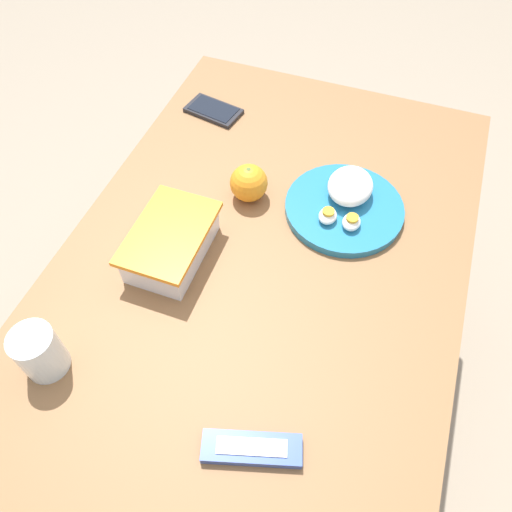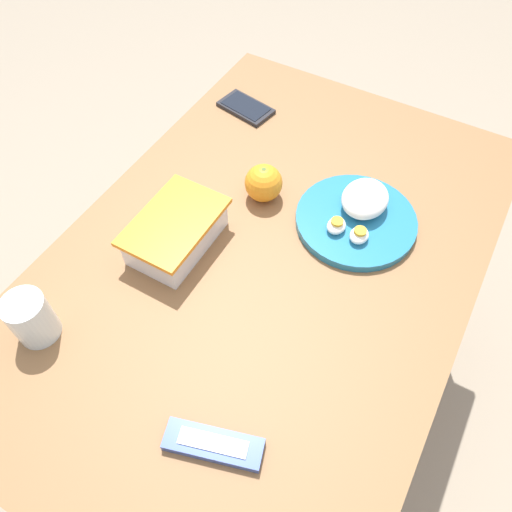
{
  "view_description": "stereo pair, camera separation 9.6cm",
  "coord_description": "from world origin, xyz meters",
  "px_view_note": "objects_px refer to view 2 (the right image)",
  "views": [
    {
      "loc": [
        -0.56,
        -0.19,
        1.54
      ],
      "look_at": [
        -0.03,
        0.01,
        0.76
      ],
      "focal_mm": 35.0,
      "sensor_mm": 36.0,
      "label": 1
    },
    {
      "loc": [
        -0.52,
        -0.27,
        1.54
      ],
      "look_at": [
        -0.03,
        0.01,
        0.76
      ],
      "focal_mm": 35.0,
      "sensor_mm": 36.0,
      "label": 2
    }
  ],
  "objects_px": {
    "orange_fruit": "(264,183)",
    "drinking_glass": "(31,318)",
    "cell_phone": "(246,108)",
    "candy_bar": "(213,444)",
    "rice_plate": "(358,214)",
    "food_container": "(176,233)"
  },
  "relations": [
    {
      "from": "orange_fruit",
      "to": "drinking_glass",
      "type": "distance_m",
      "value": 0.52
    },
    {
      "from": "orange_fruit",
      "to": "cell_phone",
      "type": "relative_size",
      "value": 0.55
    },
    {
      "from": "candy_bar",
      "to": "drinking_glass",
      "type": "bearing_deg",
      "value": 87.73
    },
    {
      "from": "cell_phone",
      "to": "drinking_glass",
      "type": "relative_size",
      "value": 1.51
    },
    {
      "from": "candy_bar",
      "to": "rice_plate",
      "type": "bearing_deg",
      "value": -1.51
    },
    {
      "from": "orange_fruit",
      "to": "cell_phone",
      "type": "distance_m",
      "value": 0.3
    },
    {
      "from": "orange_fruit",
      "to": "cell_phone",
      "type": "height_order",
      "value": "orange_fruit"
    },
    {
      "from": "cell_phone",
      "to": "drinking_glass",
      "type": "xyz_separation_m",
      "value": [
        -0.73,
        0.0,
        0.04
      ]
    },
    {
      "from": "food_container",
      "to": "drinking_glass",
      "type": "distance_m",
      "value": 0.3
    },
    {
      "from": "rice_plate",
      "to": "cell_phone",
      "type": "bearing_deg",
      "value": 62.39
    },
    {
      "from": "orange_fruit",
      "to": "drinking_glass",
      "type": "xyz_separation_m",
      "value": [
        -0.49,
        0.19,
        0.01
      ]
    },
    {
      "from": "food_container",
      "to": "cell_phone",
      "type": "xyz_separation_m",
      "value": [
        0.44,
        0.1,
        -0.03
      ]
    },
    {
      "from": "orange_fruit",
      "to": "drinking_glass",
      "type": "bearing_deg",
      "value": 159.02
    },
    {
      "from": "food_container",
      "to": "drinking_glass",
      "type": "bearing_deg",
      "value": 160.91
    },
    {
      "from": "food_container",
      "to": "candy_bar",
      "type": "height_order",
      "value": "food_container"
    },
    {
      "from": "rice_plate",
      "to": "candy_bar",
      "type": "bearing_deg",
      "value": 178.49
    },
    {
      "from": "candy_bar",
      "to": "food_container",
      "type": "bearing_deg",
      "value": 42.62
    },
    {
      "from": "food_container",
      "to": "orange_fruit",
      "type": "distance_m",
      "value": 0.22
    },
    {
      "from": "cell_phone",
      "to": "orange_fruit",
      "type": "bearing_deg",
      "value": -142.39
    },
    {
      "from": "food_container",
      "to": "orange_fruit",
      "type": "relative_size",
      "value": 2.55
    },
    {
      "from": "orange_fruit",
      "to": "food_container",
      "type": "bearing_deg",
      "value": 156.37
    },
    {
      "from": "food_container",
      "to": "cell_phone",
      "type": "distance_m",
      "value": 0.45
    }
  ]
}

